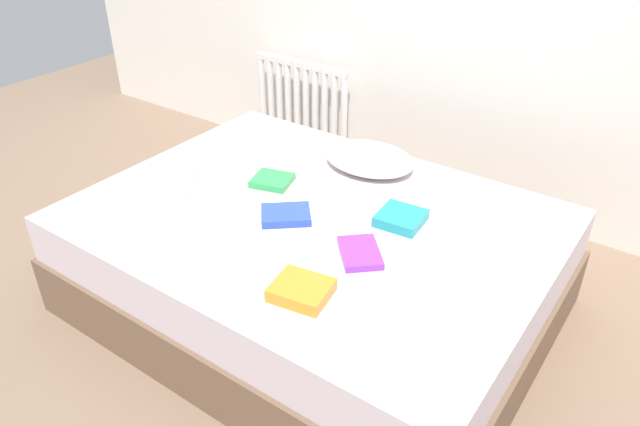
{
  "coord_description": "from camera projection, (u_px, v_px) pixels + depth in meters",
  "views": [
    {
      "loc": [
        1.28,
        -1.75,
        1.84
      ],
      "look_at": [
        0.0,
        0.05,
        0.48
      ],
      "focal_mm": 33.63,
      "sensor_mm": 36.0,
      "label": 1
    }
  ],
  "objects": [
    {
      "name": "pillow",
      "position": [
        369.0,
        158.0,
        2.89
      ],
      "size": [
        0.45,
        0.34,
        0.1
      ],
      "primitive_type": "ellipsoid",
      "color": "white",
      "rests_on": "bed"
    },
    {
      "name": "textbook_green",
      "position": [
        272.0,
        180.0,
        2.77
      ],
      "size": [
        0.21,
        0.2,
        0.03
      ],
      "primitive_type": "cube",
      "rotation": [
        0.0,
        0.0,
        0.28
      ],
      "color": "green",
      "rests_on": "bed"
    },
    {
      "name": "textbook_white",
      "position": [
        175.0,
        183.0,
        2.76
      ],
      "size": [
        0.26,
        0.27,
        0.02
      ],
      "primitive_type": "cube",
      "rotation": [
        0.0,
        0.0,
        -0.9
      ],
      "color": "white",
      "rests_on": "bed"
    },
    {
      "name": "textbook_teal",
      "position": [
        401.0,
        218.0,
        2.48
      ],
      "size": [
        0.2,
        0.2,
        0.04
      ],
      "primitive_type": "cube",
      "rotation": [
        0.0,
        0.0,
        0.09
      ],
      "color": "teal",
      "rests_on": "bed"
    },
    {
      "name": "textbook_blue",
      "position": [
        286.0,
        215.0,
        2.51
      ],
      "size": [
        0.26,
        0.25,
        0.04
      ],
      "primitive_type": "cube",
      "rotation": [
        0.0,
        0.0,
        0.71
      ],
      "color": "#2847B7",
      "rests_on": "bed"
    },
    {
      "name": "textbook_orange",
      "position": [
        301.0,
        290.0,
        2.08
      ],
      "size": [
        0.22,
        0.2,
        0.05
      ],
      "primitive_type": "cube",
      "rotation": [
        0.0,
        0.0,
        0.17
      ],
      "color": "orange",
      "rests_on": "bed"
    },
    {
      "name": "textbook_purple",
      "position": [
        360.0,
        253.0,
        2.29
      ],
      "size": [
        0.25,
        0.25,
        0.03
      ],
      "primitive_type": "cube",
      "rotation": [
        0.0,
        0.0,
        -0.82
      ],
      "color": "purple",
      "rests_on": "bed"
    },
    {
      "name": "ground_plane",
      "position": [
        314.0,
        304.0,
        2.81
      ],
      "size": [
        8.0,
        8.0,
        0.0
      ],
      "primitive_type": "plane",
      "color": "#7F6651"
    },
    {
      "name": "radiator",
      "position": [
        302.0,
        104.0,
        3.91
      ],
      "size": [
        0.71,
        0.04,
        0.56
      ],
      "color": "white",
      "rests_on": "ground"
    },
    {
      "name": "bed",
      "position": [
        314.0,
        262.0,
        2.68
      ],
      "size": [
        2.0,
        1.5,
        0.5
      ],
      "color": "brown",
      "rests_on": "ground"
    }
  ]
}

